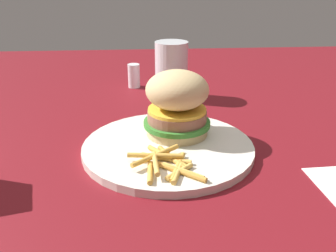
{
  "coord_description": "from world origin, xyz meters",
  "views": [
    {
      "loc": [
        -0.49,
        0.06,
        0.26
      ],
      "look_at": [
        0.02,
        0.03,
        0.04
      ],
      "focal_mm": 39.36,
      "sensor_mm": 36.0,
      "label": 1
    }
  ],
  "objects": [
    {
      "name": "salt_shaker",
      "position": [
        0.36,
        0.08,
        0.03
      ],
      "size": [
        0.03,
        0.03,
        0.06
      ],
      "primitive_type": "cylinder",
      "color": "white",
      "rests_on": "ground_plane"
    },
    {
      "name": "ground_plane",
      "position": [
        0.0,
        0.0,
        0.0
      ],
      "size": [
        1.6,
        1.6,
        0.0
      ],
      "primitive_type": "plane",
      "color": "maroon"
    },
    {
      "name": "fries_pile",
      "position": [
        -0.05,
        0.03,
        0.02
      ],
      "size": [
        0.1,
        0.1,
        0.01
      ],
      "color": "#E5B251",
      "rests_on": "plate"
    },
    {
      "name": "plate",
      "position": [
        0.02,
        0.03,
        0.01
      ],
      "size": [
        0.26,
        0.26,
        0.01
      ],
      "primitive_type": "cylinder",
      "color": "silver",
      "rests_on": "ground_plane"
    },
    {
      "name": "drink_glass",
      "position": [
        0.28,
        0.0,
        0.05
      ],
      "size": [
        0.07,
        0.07,
        0.12
      ],
      "color": "silver",
      "rests_on": "ground_plane"
    },
    {
      "name": "sandwich",
      "position": [
        0.06,
        0.01,
        0.06
      ],
      "size": [
        0.11,
        0.11,
        0.1
      ],
      "color": "tan",
      "rests_on": "plate"
    }
  ]
}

